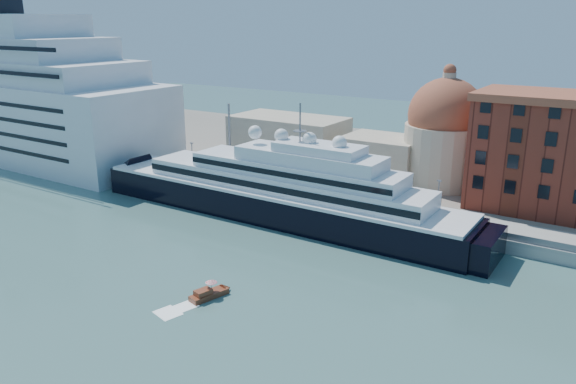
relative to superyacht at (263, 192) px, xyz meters
The scene contains 9 objects.
ground 23.78m from the superyacht, 80.77° to the right, with size 400.00×400.00×0.00m, color #3C6968.
quay 12.15m from the superyacht, 71.25° to the left, with size 180.00×10.00×2.50m, color gray.
land 52.28m from the superyacht, 85.89° to the left, with size 260.00×72.00×2.00m, color slate.
quay_fence 7.69m from the superyacht, 60.13° to the left, with size 180.00×0.10×1.20m, color slate.
superyacht is the anchor object (origin of this frame).
service_barge 54.00m from the superyacht, behind, with size 11.88×4.50×2.63m.
water_taxi 37.12m from the superyacht, 67.16° to the right, with size 3.41×6.14×2.77m.
church 36.68m from the superyacht, 73.75° to the left, with size 66.00×18.00×25.50m.
lamp_posts 13.83m from the superyacht, 133.94° to the left, with size 120.80×2.40×18.00m.
Camera 1 is at (60.00, -66.21, 38.56)m, focal length 35.00 mm.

